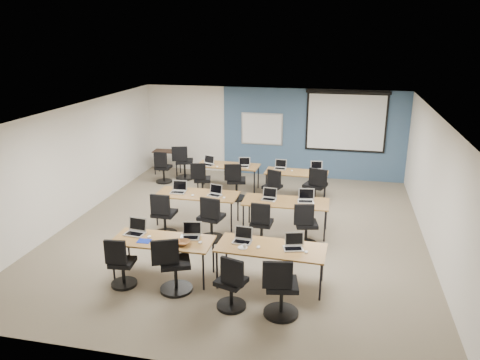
% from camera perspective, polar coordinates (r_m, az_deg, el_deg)
% --- Properties ---
extents(floor, '(8.00, 9.00, 0.02)m').
position_cam_1_polar(floor, '(10.64, 0.05, -6.23)').
color(floor, '#6B6354').
rests_on(floor, ground).
extents(ceiling, '(8.00, 9.00, 0.02)m').
position_cam_1_polar(ceiling, '(9.85, 0.05, 8.27)').
color(ceiling, white).
rests_on(ceiling, ground).
extents(wall_back, '(8.00, 0.04, 2.70)m').
position_cam_1_polar(wall_back, '(14.46, 3.91, 5.84)').
color(wall_back, beige).
rests_on(wall_back, ground).
extents(wall_front, '(8.00, 0.04, 2.70)m').
position_cam_1_polar(wall_front, '(6.17, -9.16, -11.28)').
color(wall_front, beige).
rests_on(wall_front, ground).
extents(wall_left, '(0.04, 9.00, 2.70)m').
position_cam_1_polar(wall_left, '(11.66, -19.53, 1.94)').
color(wall_left, beige).
rests_on(wall_left, ground).
extents(wall_right, '(0.04, 9.00, 2.70)m').
position_cam_1_polar(wall_right, '(10.13, 22.74, -0.74)').
color(wall_right, beige).
rests_on(wall_right, ground).
extents(blue_accent_panel, '(5.50, 0.04, 2.70)m').
position_cam_1_polar(blue_accent_panel, '(14.30, 8.87, 5.54)').
color(blue_accent_panel, '#3D5977').
rests_on(blue_accent_panel, wall_back).
extents(whiteboard, '(1.28, 0.03, 0.98)m').
position_cam_1_polar(whiteboard, '(14.41, 2.69, 6.23)').
color(whiteboard, silver).
rests_on(whiteboard, wall_back).
extents(projector_screen, '(2.40, 0.10, 1.82)m').
position_cam_1_polar(projector_screen, '(14.11, 12.83, 7.37)').
color(projector_screen, black).
rests_on(projector_screen, wall_back).
extents(training_table_front_left, '(1.82, 0.76, 0.73)m').
position_cam_1_polar(training_table_front_left, '(8.62, -9.37, -7.45)').
color(training_table_front_left, '#9E6C46').
rests_on(training_table_front_left, floor).
extents(training_table_front_right, '(1.90, 0.79, 0.73)m').
position_cam_1_polar(training_table_front_right, '(8.25, 3.80, -8.43)').
color(training_table_front_right, olive).
rests_on(training_table_front_right, floor).
extents(training_table_mid_left, '(1.89, 0.79, 0.73)m').
position_cam_1_polar(training_table_mid_left, '(10.85, -5.22, -1.89)').
color(training_table_mid_left, '#93623F').
rests_on(training_table_mid_left, floor).
extents(training_table_mid_right, '(1.89, 0.79, 0.73)m').
position_cam_1_polar(training_table_mid_right, '(10.39, 5.59, -2.80)').
color(training_table_mid_right, brown).
rests_on(training_table_mid_right, floor).
extents(training_table_back_left, '(1.74, 0.72, 0.73)m').
position_cam_1_polar(training_table_back_left, '(13.13, -1.46, 1.66)').
color(training_table_back_left, brown).
rests_on(training_table_back_left, floor).
extents(training_table_back_right, '(1.66, 0.69, 0.73)m').
position_cam_1_polar(training_table_back_right, '(12.56, 6.90, 0.76)').
color(training_table_back_right, brown).
rests_on(training_table_back_right, floor).
extents(laptop_0, '(0.36, 0.31, 0.27)m').
position_cam_1_polar(laptop_0, '(8.93, -12.59, -5.96)').
color(laptop_0, '#B9B9C1').
rests_on(laptop_0, training_table_front_left).
extents(mouse_0, '(0.08, 0.11, 0.04)m').
position_cam_1_polar(mouse_0, '(8.73, -11.01, -6.79)').
color(mouse_0, white).
rests_on(mouse_0, training_table_front_left).
extents(task_chair_0, '(0.46, 0.46, 0.95)m').
position_cam_1_polar(task_chair_0, '(8.56, -14.29, -10.20)').
color(task_chair_0, black).
rests_on(task_chair_0, floor).
extents(laptop_1, '(0.35, 0.30, 0.26)m').
position_cam_1_polar(laptop_1, '(8.61, -6.02, -6.54)').
color(laptop_1, silver).
rests_on(laptop_1, training_table_front_left).
extents(mouse_1, '(0.09, 0.11, 0.04)m').
position_cam_1_polar(mouse_1, '(8.39, -4.88, -7.57)').
color(mouse_1, white).
rests_on(mouse_1, training_table_front_left).
extents(task_chair_1, '(0.60, 0.57, 1.04)m').
position_cam_1_polar(task_chair_1, '(8.21, -8.14, -10.70)').
color(task_chair_1, black).
rests_on(task_chair_1, floor).
extents(laptop_2, '(0.33, 0.28, 0.25)m').
position_cam_1_polar(laptop_2, '(8.40, 0.32, -7.10)').
color(laptop_2, '#A9A9AC').
rests_on(laptop_2, training_table_front_right).
extents(mouse_2, '(0.08, 0.11, 0.04)m').
position_cam_1_polar(mouse_2, '(8.19, 2.26, -8.17)').
color(mouse_2, white).
rests_on(mouse_2, training_table_front_right).
extents(task_chair_2, '(0.50, 0.49, 0.97)m').
position_cam_1_polar(task_chair_2, '(7.69, -1.05, -12.91)').
color(task_chair_2, black).
rests_on(task_chair_2, floor).
extents(laptop_3, '(0.33, 0.28, 0.25)m').
position_cam_1_polar(laptop_3, '(8.21, 6.56, -7.84)').
color(laptop_3, silver).
rests_on(laptop_3, training_table_front_right).
extents(mouse_3, '(0.08, 0.11, 0.04)m').
position_cam_1_polar(mouse_3, '(8.10, 8.07, -8.67)').
color(mouse_3, white).
rests_on(mouse_3, training_table_front_right).
extents(task_chair_3, '(0.56, 0.56, 1.04)m').
position_cam_1_polar(task_chair_3, '(7.53, 4.95, -13.45)').
color(task_chair_3, black).
rests_on(task_chair_3, floor).
extents(laptop_4, '(0.34, 0.29, 0.26)m').
position_cam_1_polar(laptop_4, '(10.97, -7.49, -1.16)').
color(laptop_4, '#B9B9C2').
rests_on(laptop_4, training_table_mid_left).
extents(mouse_4, '(0.09, 0.12, 0.04)m').
position_cam_1_polar(mouse_4, '(10.71, -5.80, -1.86)').
color(mouse_4, white).
rests_on(mouse_4, training_table_mid_left).
extents(task_chair_4, '(0.53, 0.53, 1.01)m').
position_cam_1_polar(task_chair_4, '(10.38, -9.28, -4.60)').
color(task_chair_4, black).
rests_on(task_chair_4, floor).
extents(laptop_5, '(0.31, 0.26, 0.23)m').
position_cam_1_polar(laptop_5, '(10.70, -3.06, -1.56)').
color(laptop_5, '#A7A8B3').
rests_on(laptop_5, training_table_mid_left).
extents(mouse_5, '(0.06, 0.10, 0.03)m').
position_cam_1_polar(mouse_5, '(10.52, -1.96, -2.16)').
color(mouse_5, white).
rests_on(mouse_5, training_table_mid_left).
extents(task_chair_5, '(0.55, 0.55, 1.02)m').
position_cam_1_polar(task_chair_5, '(10.03, -3.53, -5.15)').
color(task_chair_5, black).
rests_on(task_chair_5, floor).
extents(laptop_6, '(0.32, 0.27, 0.24)m').
position_cam_1_polar(laptop_6, '(10.45, 3.59, -2.03)').
color(laptop_6, '#AEAEAF').
rests_on(laptop_6, training_table_mid_right).
extents(mouse_6, '(0.08, 0.10, 0.03)m').
position_cam_1_polar(mouse_6, '(10.31, 4.14, -2.61)').
color(mouse_6, white).
rests_on(mouse_6, training_table_mid_right).
extents(task_chair_6, '(0.49, 0.49, 0.98)m').
position_cam_1_polar(task_chair_6, '(9.84, 2.61, -5.75)').
color(task_chair_6, black).
rests_on(task_chair_6, floor).
extents(laptop_7, '(0.35, 0.30, 0.26)m').
position_cam_1_polar(laptop_7, '(10.41, 8.04, -2.23)').
color(laptop_7, '#B0B0B6').
rests_on(laptop_7, training_table_mid_right).
extents(mouse_7, '(0.06, 0.09, 0.03)m').
position_cam_1_polar(mouse_7, '(10.30, 8.92, -2.82)').
color(mouse_7, white).
rests_on(mouse_7, training_table_mid_right).
extents(task_chair_7, '(0.50, 0.50, 0.98)m').
position_cam_1_polar(task_chair_7, '(9.86, 7.99, -5.85)').
color(task_chair_7, black).
rests_on(task_chair_7, floor).
extents(laptop_8, '(0.33, 0.28, 0.25)m').
position_cam_1_polar(laptop_8, '(13.14, -3.87, 2.13)').
color(laptop_8, '#B5B4C3').
rests_on(laptop_8, training_table_back_left).
extents(mouse_8, '(0.06, 0.09, 0.03)m').
position_cam_1_polar(mouse_8, '(12.92, -2.79, 1.64)').
color(mouse_8, white).
rests_on(mouse_8, training_table_back_left).
extents(task_chair_8, '(0.50, 0.50, 0.98)m').
position_cam_1_polar(task_chair_8, '(12.68, -4.73, -0.31)').
color(task_chair_8, black).
rests_on(task_chair_8, floor).
extents(laptop_9, '(0.32, 0.27, 0.24)m').
position_cam_1_polar(laptop_9, '(12.95, 0.47, 1.93)').
color(laptop_9, silver).
rests_on(laptop_9, training_table_back_left).
extents(mouse_9, '(0.06, 0.10, 0.04)m').
position_cam_1_polar(mouse_9, '(12.78, 0.91, 1.48)').
color(mouse_9, white).
rests_on(mouse_9, training_table_back_left).
extents(task_chair_9, '(0.55, 0.55, 1.03)m').
position_cam_1_polar(task_chair_9, '(12.42, -0.54, -0.54)').
color(task_chair_9, black).
rests_on(task_chair_9, floor).
extents(laptop_10, '(0.31, 0.27, 0.24)m').
position_cam_1_polar(laptop_10, '(12.79, 4.94, 1.66)').
color(laptop_10, '#B1B1B1').
rests_on(laptop_10, training_table_back_right).
extents(mouse_10, '(0.07, 0.10, 0.03)m').
position_cam_1_polar(mouse_10, '(12.62, 6.35, 1.15)').
color(mouse_10, white).
rests_on(mouse_10, training_table_back_right).
extents(task_chair_10, '(0.49, 0.47, 0.95)m').
position_cam_1_polar(task_chair_10, '(12.15, 4.00, -1.18)').
color(task_chair_10, black).
rests_on(task_chair_10, floor).
extents(laptop_11, '(0.31, 0.27, 0.24)m').
position_cam_1_polar(laptop_11, '(12.75, 9.27, 1.43)').
color(laptop_11, silver).
rests_on(laptop_11, training_table_back_right).
extents(mouse_11, '(0.06, 0.09, 0.03)m').
position_cam_1_polar(mouse_11, '(12.47, 10.44, 0.76)').
color(mouse_11, white).
rests_on(mouse_11, training_table_back_right).
extents(task_chair_11, '(0.59, 0.58, 1.05)m').
position_cam_1_polar(task_chair_11, '(12.10, 9.18, -1.21)').
color(task_chair_11, black).
rests_on(task_chair_11, floor).
extents(blue_mousepad, '(0.25, 0.21, 0.01)m').
position_cam_1_polar(blue_mousepad, '(8.60, -11.61, -7.30)').
color(blue_mousepad, '#0F25A0').
rests_on(blue_mousepad, training_table_front_left).
extents(snack_bowl, '(0.33, 0.33, 0.08)m').
position_cam_1_polar(snack_bowl, '(8.36, -7.04, -7.56)').
color(snack_bowl, brown).
rests_on(snack_bowl, training_table_front_left).
extents(snack_plate, '(0.21, 0.21, 0.01)m').
position_cam_1_polar(snack_plate, '(8.19, 0.32, -8.23)').
color(snack_plate, white).
rests_on(snack_plate, training_table_front_right).
extents(coffee_cup, '(0.07, 0.07, 0.05)m').
position_cam_1_polar(coffee_cup, '(8.15, 0.57, -8.12)').
color(coffee_cup, white).
rests_on(coffee_cup, snack_plate).
extents(utility_table, '(0.84, 0.47, 0.75)m').
position_cam_1_polar(utility_table, '(14.81, -8.88, 3.16)').
color(utility_table, black).
rests_on(utility_table, floor).
extents(spare_chair_a, '(0.58, 0.57, 1.05)m').
position_cam_1_polar(spare_chair_a, '(14.27, -6.90, 1.81)').
color(spare_chair_a, black).
rests_on(spare_chair_a, floor).
extents(spare_chair_b, '(0.48, 0.48, 0.96)m').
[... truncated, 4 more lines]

